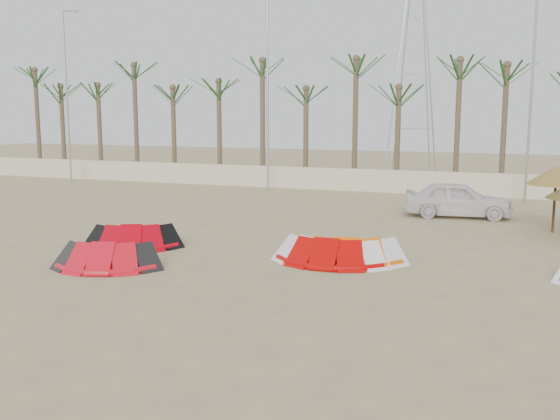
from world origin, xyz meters
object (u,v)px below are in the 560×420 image
at_px(kite_red_left, 138,235).
at_px(car, 458,199).
at_px(parasol_left, 556,176).
at_px(kite_red_mid, 112,254).
at_px(kite_orange, 349,248).
at_px(kite_red_right, 332,249).

bearing_deg(kite_red_left, car, 46.14).
relative_size(kite_red_left, parasol_left, 1.42).
xyz_separation_m(kite_red_mid, kite_orange, (6.42, 3.24, 0.00)).
relative_size(kite_red_mid, kite_orange, 0.92).
distance_m(kite_red_mid, kite_red_right, 6.65).
relative_size(kite_red_mid, parasol_left, 1.35).
height_order(kite_orange, car, car).
xyz_separation_m(kite_orange, parasol_left, (6.20, 7.27, 1.78)).
height_order(kite_red_right, car, car).
bearing_deg(kite_orange, parasol_left, 49.52).
distance_m(kite_red_mid, kite_orange, 7.19).
distance_m(kite_orange, car, 10.00).
relative_size(kite_red_left, kite_orange, 0.97).
bearing_deg(kite_red_left, kite_red_mid, -71.73).
xyz_separation_m(kite_red_left, parasol_left, (13.53, 7.76, 1.79)).
distance_m(kite_red_left, kite_red_right, 6.88).
bearing_deg(parasol_left, car, 147.18).
relative_size(kite_red_left, kite_red_right, 1.04).
bearing_deg(car, kite_red_right, 157.40).
bearing_deg(kite_orange, kite_red_left, -176.15).
xyz_separation_m(kite_red_left, kite_red_mid, (0.91, -2.74, -0.00)).
xyz_separation_m(parasol_left, car, (-3.75, 2.42, -1.42)).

